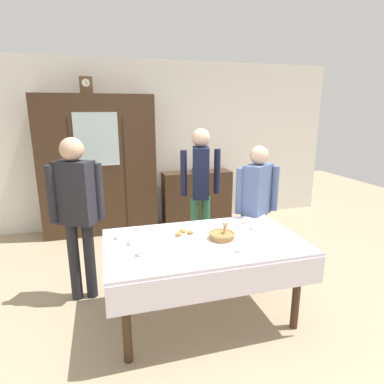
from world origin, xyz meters
The scene contains 20 objects.
ground_plane centered at (0.00, 0.00, 0.00)m, with size 12.00×12.00×0.00m, color tan.
back_wall centered at (0.00, 2.65, 1.35)m, with size 6.40×0.10×2.70m, color silver.
dining_table centered at (0.00, -0.24, 0.68)m, with size 1.76×1.05×0.78m.
wall_cabinet centered at (-0.90, 2.35, 1.07)m, with size 1.73×0.46×2.15m.
mantel_clock centered at (-0.99, 2.35, 2.27)m, with size 0.18×0.11×0.24m.
bookshelf_low centered at (0.71, 2.41, 0.45)m, with size 1.19×0.35×0.89m.
book_stack centered at (0.71, 2.41, 0.92)m, with size 0.18×0.23×0.06m.
tea_cup_front_edge centered at (0.22, -0.52, 0.81)m, with size 0.13×0.13×0.06m.
tea_cup_back_edge centered at (-0.58, -0.37, 0.81)m, with size 0.13×0.13×0.06m.
tea_cup_far_left centered at (0.55, -0.09, 0.81)m, with size 0.13×0.13×0.06m.
tea_cup_far_right centered at (-0.63, -0.13, 0.81)m, with size 0.13×0.13×0.06m.
tea_cup_near_right centered at (-0.73, 0.02, 0.81)m, with size 0.13×0.13×0.06m.
tea_cup_mid_right centered at (0.56, 0.08, 0.81)m, with size 0.13×0.13×0.06m.
bread_basket centered at (0.17, -0.21, 0.81)m, with size 0.24×0.24×0.16m.
pastry_plate centered at (-0.15, -0.05, 0.79)m, with size 0.28×0.28×0.05m.
spoon_mid_right centered at (-0.34, -0.31, 0.78)m, with size 0.12×0.02×0.01m.
spoon_front_edge centered at (0.18, 0.17, 0.78)m, with size 0.12×0.02×0.01m.
person_near_right_end centered at (0.34, 1.01, 1.04)m, with size 0.52×0.40×1.70m.
person_by_cabinet centered at (0.82, 0.40, 0.93)m, with size 0.52×0.37×1.54m.
person_behind_table_right centered at (-1.11, 0.44, 1.02)m, with size 0.52×0.35×1.67m.
Camera 1 is at (-0.83, -2.74, 1.92)m, focal length 29.82 mm.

